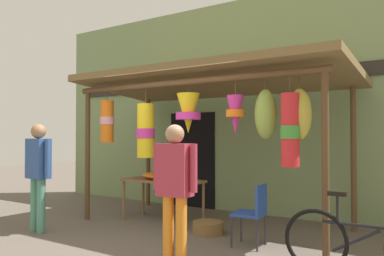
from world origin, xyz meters
TOP-DOWN VIEW (x-y plane):
  - ground_plane at (0.00, 0.00)m, footprint 30.00×30.00m
  - shop_facade at (-0.01, 2.52)m, footprint 9.44×0.29m
  - market_stall_canopy at (0.28, 0.98)m, footprint 4.72×2.22m
  - display_table at (-0.65, 0.90)m, footprint 1.45×0.64m
  - flower_heap_on_table at (-0.69, 0.93)m, footprint 0.78×0.55m
  - folding_chair at (1.34, 0.33)m, footprint 0.43×0.43m
  - wicker_basket_by_table at (0.46, 0.60)m, footprint 0.47×0.47m
  - parked_bicycle at (2.81, -0.10)m, footprint 1.75×0.44m
  - vendor_in_orange at (-1.84, -0.76)m, footprint 0.59×0.25m
  - shopper_by_bananas at (0.90, -0.90)m, footprint 0.59×0.23m

SIDE VIEW (x-z plane):
  - ground_plane at x=0.00m, z-range 0.00..0.00m
  - wicker_basket_by_table at x=0.46m, z-range 0.00..0.19m
  - parked_bicycle at x=2.81m, z-range -0.11..0.81m
  - folding_chair at x=1.34m, z-range 0.08..0.92m
  - display_table at x=-0.65m, z-range 0.29..1.03m
  - flower_heap_on_table at x=-0.69m, z-range 0.74..0.87m
  - shopper_by_bananas at x=0.90m, z-range 0.15..1.78m
  - vendor_in_orange at x=-1.84m, z-range 0.16..1.85m
  - shop_facade at x=-0.01m, z-range 0.00..4.22m
  - market_stall_canopy at x=0.28m, z-range 0.92..3.52m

